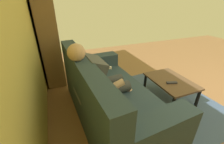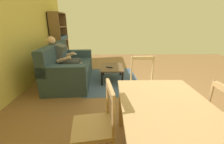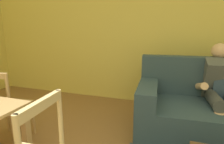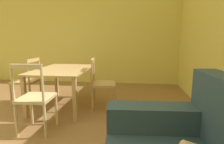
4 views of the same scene
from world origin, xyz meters
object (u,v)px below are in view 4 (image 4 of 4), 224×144
(dining_chair_near_wall, at_px, (102,84))
(dining_chair_by_doorway, at_px, (27,81))
(dining_table, at_px, (63,74))
(dining_chair_facing_couch, at_px, (35,98))

(dining_chair_near_wall, xyz_separation_m, dining_chair_by_doorway, (-0.00, -1.47, 0.00))
(dining_table, relative_size, dining_chair_by_doorway, 1.44)
(dining_table, xyz_separation_m, dining_chair_near_wall, (0.00, 0.73, -0.16))
(dining_table, bearing_deg, dining_chair_facing_couch, 0.09)
(dining_chair_near_wall, bearing_deg, dining_chair_by_doorway, -90.17)
(dining_chair_near_wall, bearing_deg, dining_table, -90.35)
(dining_chair_by_doorway, bearing_deg, dining_chair_facing_couch, 37.02)
(dining_chair_near_wall, relative_size, dining_chair_facing_couch, 0.96)
(dining_chair_facing_couch, xyz_separation_m, dining_chair_by_doorway, (-0.98, -0.74, -0.02))
(dining_table, xyz_separation_m, dining_chair_facing_couch, (0.98, 0.00, -0.14))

